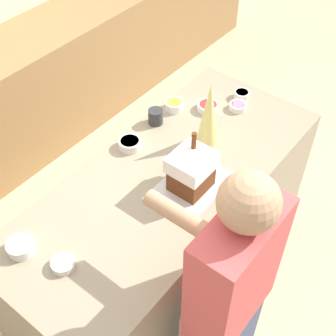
{
  "coord_description": "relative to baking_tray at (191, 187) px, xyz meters",
  "views": [
    {
      "loc": [
        -1.27,
        -1.01,
        2.66
      ],
      "look_at": [
        0.01,
        0.0,
        1.0
      ],
      "focal_mm": 50.0,
      "sensor_mm": 36.0,
      "label": 1
    }
  ],
  "objects": [
    {
      "name": "mug",
      "position": [
        0.28,
        0.45,
        0.04
      ],
      "size": [
        0.08,
        0.08,
        0.09
      ],
      "color": "#2D2D33",
      "rests_on": "kitchen_island"
    },
    {
      "name": "baking_tray",
      "position": [
        0.0,
        0.0,
        0.0
      ],
      "size": [
        0.42,
        0.28,
        0.01
      ],
      "color": "silver",
      "rests_on": "kitchen_island"
    },
    {
      "name": "gingerbread_house",
      "position": [
        0.0,
        0.0,
        0.12
      ],
      "size": [
        0.21,
        0.19,
        0.3
      ],
      "color": "#5B2D14",
      "rests_on": "baking_tray"
    },
    {
      "name": "candy_bowl_far_right",
      "position": [
        -0.7,
        0.16,
        0.02
      ],
      "size": [
        0.1,
        0.1,
        0.04
      ],
      "color": "silver",
      "rests_on": "kitchen_island"
    },
    {
      "name": "candy_bowl_near_tray_right",
      "position": [
        0.03,
        0.43,
        0.02
      ],
      "size": [
        0.12,
        0.12,
        0.05
      ],
      "color": "silver",
      "rests_on": "kitchen_island"
    },
    {
      "name": "candy_bowl_front_corner",
      "position": [
        0.78,
        0.19,
        0.02
      ],
      "size": [
        0.09,
        0.09,
        0.04
      ],
      "color": "white",
      "rests_on": "kitchen_island"
    },
    {
      "name": "kitchen_island",
      "position": [
        -0.02,
        0.14,
        -0.47
      ],
      "size": [
        1.89,
        0.8,
        0.94
      ],
      "color": "gray",
      "rests_on": "ground_plane"
    },
    {
      "name": "candy_bowl_beside_tree",
      "position": [
        0.44,
        0.44,
        0.03
      ],
      "size": [
        0.11,
        0.11,
        0.05
      ],
      "color": "white",
      "rests_on": "kitchen_island"
    },
    {
      "name": "candy_bowl_far_left",
      "position": [
        0.67,
        0.15,
        0.02
      ],
      "size": [
        0.1,
        0.1,
        0.04
      ],
      "color": "silver",
      "rests_on": "kitchen_island"
    },
    {
      "name": "person",
      "position": [
        -0.37,
        -0.47,
        -0.1
      ],
      "size": [
        0.43,
        0.53,
        1.63
      ],
      "color": "#424C6B",
      "rests_on": "ground_plane"
    },
    {
      "name": "candy_bowl_center_rear",
      "position": [
        -0.76,
        0.36,
        0.02
      ],
      "size": [
        0.12,
        0.12,
        0.05
      ],
      "color": "silver",
      "rests_on": "kitchen_island"
    },
    {
      "name": "ground_plane",
      "position": [
        -0.02,
        0.14,
        -0.94
      ],
      "size": [
        12.0,
        12.0,
        0.0
      ],
      "primitive_type": "plane",
      "color": "#C6B28E"
    },
    {
      "name": "decorative_tree",
      "position": [
        0.34,
        0.13,
        0.18
      ],
      "size": [
        0.12,
        0.12,
        0.38
      ],
      "color": "#DBD675",
      "rests_on": "kitchen_island"
    },
    {
      "name": "candy_bowl_near_tray_left",
      "position": [
        0.56,
        0.29,
        0.02
      ],
      "size": [
        0.13,
        0.13,
        0.04
      ],
      "color": "white",
      "rests_on": "kitchen_island"
    }
  ]
}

